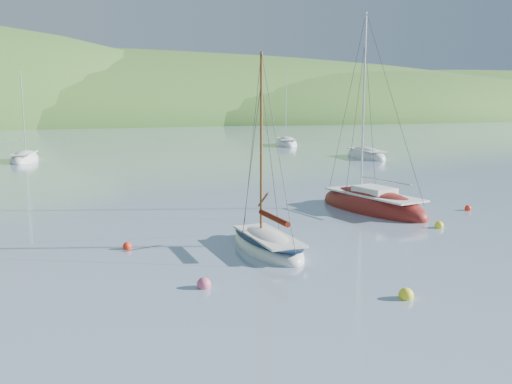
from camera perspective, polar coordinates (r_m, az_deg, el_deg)
name	(u,v)px	position (r m, az deg, el deg)	size (l,w,h in m)	color
ground	(363,283)	(20.85, 10.66, -8.96)	(700.00, 700.00, 0.00)	#768AA3
shoreline_hills	(32,121)	(189.21, -21.47, 6.65)	(690.00, 135.00, 56.00)	#45712B
daysailer_white	(267,245)	(24.89, 1.14, -5.29)	(2.18, 5.91, 9.07)	white
sloop_red	(372,207)	(34.22, 11.52, -1.43)	(4.14, 8.71, 12.38)	maroon
distant_sloop_a	(24,159)	(65.19, -22.15, 3.03)	(3.84, 7.58, 10.32)	white
distant_sloop_b	(286,144)	(81.31, 3.06, 4.81)	(5.14, 8.56, 11.52)	white
distant_sloop_d	(366,156)	(64.99, 10.93, 3.54)	(3.72, 8.15, 11.23)	white
mooring_buoys	(344,253)	(24.23, 8.80, -6.02)	(20.48, 11.66, 0.50)	yellow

